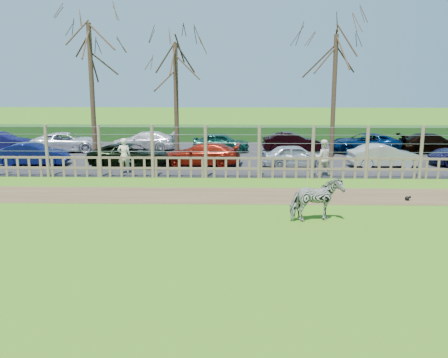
{
  "coord_description": "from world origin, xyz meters",
  "views": [
    {
      "loc": [
        1.45,
        -15.04,
        4.78
      ],
      "look_at": [
        1.0,
        2.5,
        1.1
      ],
      "focal_mm": 40.0,
      "sensor_mm": 36.0,
      "label": 1
    }
  ],
  "objects_px": {
    "zebra": "(316,200)",
    "car_3": "(202,154)",
    "car_5": "(384,156)",
    "tree_left": "(90,59)",
    "visitor_b": "(323,158)",
    "car_8": "(68,142)",
    "crow": "(407,198)",
    "car_10": "(221,142)",
    "tree_right": "(335,66)",
    "car_12": "(364,143)",
    "tree_mid": "(176,73)",
    "car_4": "(296,156)",
    "car_1": "(33,154)",
    "car_2": "(131,155)",
    "car_11": "(292,142)",
    "visitor_a": "(124,156)",
    "car_9": "(144,141)",
    "car_13": "(433,143)",
    "car_7": "(1,142)"
  },
  "relations": [
    {
      "from": "car_2",
      "to": "car_10",
      "type": "xyz_separation_m",
      "value": [
        4.59,
        5.2,
        0.0
      ]
    },
    {
      "from": "car_11",
      "to": "car_12",
      "type": "bearing_deg",
      "value": -94.78
    },
    {
      "from": "visitor_b",
      "to": "car_1",
      "type": "height_order",
      "value": "visitor_b"
    },
    {
      "from": "car_1",
      "to": "car_12",
      "type": "distance_m",
      "value": 19.35
    },
    {
      "from": "tree_mid",
      "to": "car_9",
      "type": "relative_size",
      "value": 1.65
    },
    {
      "from": "car_7",
      "to": "car_12",
      "type": "distance_m",
      "value": 22.7
    },
    {
      "from": "car_9",
      "to": "car_11",
      "type": "height_order",
      "value": "same"
    },
    {
      "from": "car_2",
      "to": "car_12",
      "type": "relative_size",
      "value": 1.0
    },
    {
      "from": "zebra",
      "to": "car_3",
      "type": "relative_size",
      "value": 0.42
    },
    {
      "from": "tree_left",
      "to": "car_4",
      "type": "xyz_separation_m",
      "value": [
        11.02,
        -1.88,
        -4.98
      ]
    },
    {
      "from": "car_2",
      "to": "car_5",
      "type": "bearing_deg",
      "value": -86.43
    },
    {
      "from": "car_5",
      "to": "tree_right",
      "type": "bearing_deg",
      "value": 27.08
    },
    {
      "from": "car_1",
      "to": "car_2",
      "type": "distance_m",
      "value": 5.24
    },
    {
      "from": "car_3",
      "to": "visitor_a",
      "type": "bearing_deg",
      "value": -52.17
    },
    {
      "from": "car_11",
      "to": "car_13",
      "type": "relative_size",
      "value": 0.88
    },
    {
      "from": "car_9",
      "to": "car_10",
      "type": "relative_size",
      "value": 1.17
    },
    {
      "from": "car_5",
      "to": "tree_left",
      "type": "bearing_deg",
      "value": 77.48
    },
    {
      "from": "crow",
      "to": "car_10",
      "type": "relative_size",
      "value": 0.07
    },
    {
      "from": "tree_left",
      "to": "crow",
      "type": "bearing_deg",
      "value": -30.73
    },
    {
      "from": "tree_mid",
      "to": "car_2",
      "type": "relative_size",
      "value": 1.58
    },
    {
      "from": "tree_left",
      "to": "zebra",
      "type": "bearing_deg",
      "value": -47.38
    },
    {
      "from": "visitor_b",
      "to": "car_8",
      "type": "bearing_deg",
      "value": -31.54
    },
    {
      "from": "crow",
      "to": "car_10",
      "type": "xyz_separation_m",
      "value": [
        -7.6,
        12.08,
        0.55
      ]
    },
    {
      "from": "visitor_a",
      "to": "car_9",
      "type": "distance_m",
      "value": 7.49
    },
    {
      "from": "tree_mid",
      "to": "car_5",
      "type": "relative_size",
      "value": 1.87
    },
    {
      "from": "visitor_b",
      "to": "car_3",
      "type": "bearing_deg",
      "value": -29.43
    },
    {
      "from": "car_1",
      "to": "car_8",
      "type": "distance_m",
      "value": 4.94
    },
    {
      "from": "tree_left",
      "to": "car_10",
      "type": "height_order",
      "value": "tree_left"
    },
    {
      "from": "tree_left",
      "to": "car_7",
      "type": "height_order",
      "value": "tree_left"
    },
    {
      "from": "tree_right",
      "to": "tree_left",
      "type": "bearing_deg",
      "value": -173.66
    },
    {
      "from": "car_13",
      "to": "car_1",
      "type": "bearing_deg",
      "value": 101.21
    },
    {
      "from": "car_1",
      "to": "car_3",
      "type": "height_order",
      "value": "same"
    },
    {
      "from": "car_4",
      "to": "car_10",
      "type": "relative_size",
      "value": 1.0
    },
    {
      "from": "tree_mid",
      "to": "car_9",
      "type": "distance_m",
      "value": 5.67
    },
    {
      "from": "car_3",
      "to": "car_4",
      "type": "bearing_deg",
      "value": 88.41
    },
    {
      "from": "car_3",
      "to": "car_5",
      "type": "xyz_separation_m",
      "value": [
        9.53,
        -0.44,
        0.0
      ]
    },
    {
      "from": "car_10",
      "to": "tree_mid",
      "type": "bearing_deg",
      "value": 136.5
    },
    {
      "from": "tree_right",
      "to": "car_12",
      "type": "xyz_separation_m",
      "value": [
        2.34,
        1.82,
        -4.6
      ]
    },
    {
      "from": "crow",
      "to": "car_3",
      "type": "bearing_deg",
      "value": 139.02
    },
    {
      "from": "car_1",
      "to": "car_4",
      "type": "relative_size",
      "value": 1.03
    },
    {
      "from": "car_8",
      "to": "car_12",
      "type": "relative_size",
      "value": 1.0
    },
    {
      "from": "car_5",
      "to": "car_7",
      "type": "bearing_deg",
      "value": 71.27
    },
    {
      "from": "visitor_a",
      "to": "visitor_b",
      "type": "height_order",
      "value": "same"
    },
    {
      "from": "tree_right",
      "to": "car_10",
      "type": "relative_size",
      "value": 2.09
    },
    {
      "from": "car_4",
      "to": "car_5",
      "type": "distance_m",
      "value": 4.61
    },
    {
      "from": "tree_left",
      "to": "car_3",
      "type": "height_order",
      "value": "tree_left"
    },
    {
      "from": "tree_left",
      "to": "visitor_b",
      "type": "distance_m",
      "value": 13.54
    },
    {
      "from": "zebra",
      "to": "car_13",
      "type": "xyz_separation_m",
      "value": [
        9.47,
        14.82,
        -0.09
      ]
    },
    {
      "from": "tree_right",
      "to": "crow",
      "type": "distance_m",
      "value": 11.44
    },
    {
      "from": "car_4",
      "to": "car_2",
      "type": "bearing_deg",
      "value": 82.38
    }
  ]
}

